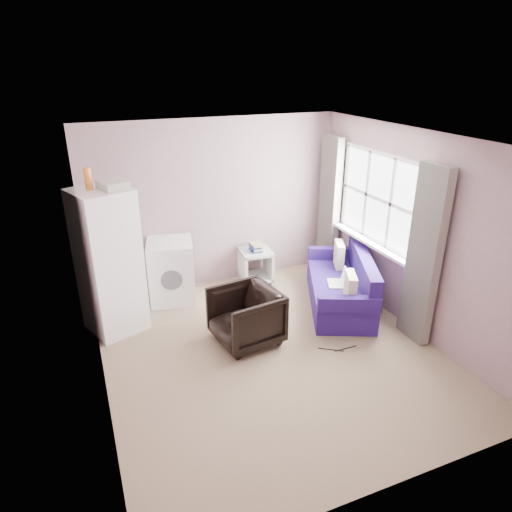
{
  "coord_description": "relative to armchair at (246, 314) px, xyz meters",
  "views": [
    {
      "loc": [
        -1.91,
        -4.17,
        3.22
      ],
      "look_at": [
        0.05,
        0.6,
        1.0
      ],
      "focal_mm": 32.0,
      "sensor_mm": 36.0,
      "label": 1
    }
  ],
  "objects": [
    {
      "name": "floor_cables",
      "position": [
        0.97,
        -0.6,
        -0.38
      ],
      "size": [
        0.46,
        0.19,
        0.01
      ],
      "rotation": [
        0.0,
        0.0,
        -0.26
      ],
      "color": "black",
      "rests_on": "ground"
    },
    {
      "name": "sofa",
      "position": [
        1.6,
        0.33,
        -0.1
      ],
      "size": [
        1.42,
        1.89,
        0.77
      ],
      "rotation": [
        0.0,
        0.0,
        -0.42
      ],
      "color": "navy",
      "rests_on": "ground"
    },
    {
      "name": "washing_machine",
      "position": [
        -0.59,
        1.43,
        0.08
      ],
      "size": [
        0.75,
        0.75,
        0.89
      ],
      "rotation": [
        0.0,
        0.0,
        -0.21
      ],
      "color": "white",
      "rests_on": "ground"
    },
    {
      "name": "side_table",
      "position": [
        0.75,
        1.51,
        -0.08
      ],
      "size": [
        0.51,
        0.51,
        0.64
      ],
      "rotation": [
        0.0,
        0.0,
        -0.09
      ],
      "color": "silver",
      "rests_on": "ground"
    },
    {
      "name": "fridge",
      "position": [
        -1.44,
        0.94,
        0.56
      ],
      "size": [
        0.82,
        0.82,
        2.1
      ],
      "rotation": [
        0.0,
        0.0,
        0.36
      ],
      "color": "white",
      "rests_on": "ground"
    },
    {
      "name": "room",
      "position": [
        0.22,
        -0.32,
        0.87
      ],
      "size": [
        3.84,
        4.24,
        2.54
      ],
      "color": "#90795E",
      "rests_on": "ground"
    },
    {
      "name": "armchair",
      "position": [
        0.0,
        0.0,
        0.0
      ],
      "size": [
        0.79,
        0.83,
        0.76
      ],
      "primitive_type": "imported",
      "rotation": [
        0.0,
        0.0,
        -1.43
      ],
      "color": "black",
      "rests_on": "ground"
    },
    {
      "name": "window_dressing",
      "position": [
        1.98,
        0.37,
        0.72
      ],
      "size": [
        0.17,
        2.62,
        2.18
      ],
      "color": "white",
      "rests_on": "ground"
    }
  ]
}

